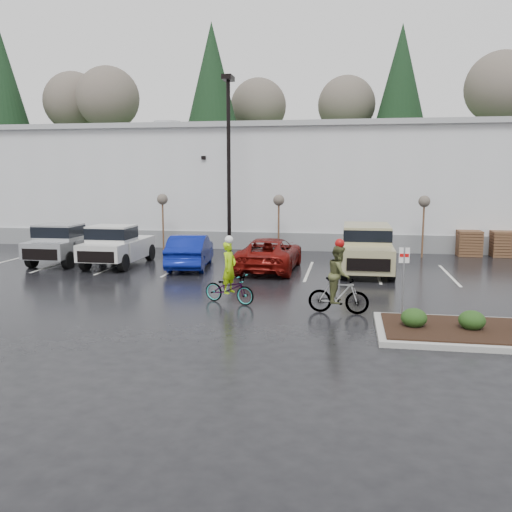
% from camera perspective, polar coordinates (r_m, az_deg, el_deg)
% --- Properties ---
extents(ground, '(120.00, 120.00, 0.00)m').
position_cam_1_polar(ground, '(16.52, 1.82, -6.40)').
color(ground, black).
rests_on(ground, ground).
extents(warehouse, '(60.50, 15.50, 7.20)m').
position_cam_1_polar(warehouse, '(37.86, 6.43, 7.61)').
color(warehouse, silver).
rests_on(warehouse, ground).
extents(wooded_ridge, '(80.00, 25.00, 6.00)m').
position_cam_1_polar(wooded_ridge, '(60.86, 7.66, 7.33)').
color(wooded_ridge, '#1E401A').
rests_on(wooded_ridge, ground).
extents(lamppost, '(0.50, 1.00, 9.22)m').
position_cam_1_polar(lamppost, '(28.51, -2.90, 11.43)').
color(lamppost, black).
rests_on(lamppost, ground).
extents(sapling_west, '(0.60, 0.60, 3.20)m').
position_cam_1_polar(sapling_west, '(30.58, -9.82, 5.58)').
color(sapling_west, '#43311B').
rests_on(sapling_west, ground).
extents(sapling_mid, '(0.60, 0.60, 3.20)m').
position_cam_1_polar(sapling_mid, '(29.08, 2.41, 5.55)').
color(sapling_mid, '#43311B').
rests_on(sapling_mid, ground).
extents(sapling_east, '(0.60, 0.60, 3.20)m').
position_cam_1_polar(sapling_east, '(29.10, 17.29, 5.17)').
color(sapling_east, '#43311B').
rests_on(sapling_east, ground).
extents(pallet_stack_a, '(1.20, 1.20, 1.35)m').
position_cam_1_polar(pallet_stack_a, '(30.69, 21.50, 1.27)').
color(pallet_stack_a, '#43311B').
rests_on(pallet_stack_a, ground).
extents(pallet_stack_b, '(1.20, 1.20, 1.35)m').
position_cam_1_polar(pallet_stack_b, '(31.08, 24.57, 1.18)').
color(pallet_stack_b, '#43311B').
rests_on(pallet_stack_b, ground).
extents(shrub_a, '(0.70, 0.70, 0.52)m').
position_cam_1_polar(shrub_a, '(15.41, 16.29, -6.26)').
color(shrub_a, '#173613').
rests_on(shrub_a, curb_island).
extents(shrub_b, '(0.70, 0.70, 0.52)m').
position_cam_1_polar(shrub_b, '(15.66, 21.78, -6.30)').
color(shrub_b, '#173613').
rests_on(shrub_b, curb_island).
extents(fire_lane_sign, '(0.30, 0.05, 2.20)m').
position_cam_1_polar(fire_lane_sign, '(16.35, 15.27, -1.81)').
color(fire_lane_sign, gray).
rests_on(fire_lane_sign, ground).
extents(pickup_silver, '(2.10, 5.20, 1.96)m').
position_cam_1_polar(pickup_silver, '(28.02, -19.10, 1.38)').
color(pickup_silver, '#A8ABB0').
rests_on(pickup_silver, ground).
extents(pickup_white, '(2.10, 5.20, 1.96)m').
position_cam_1_polar(pickup_white, '(26.55, -14.10, 1.22)').
color(pickup_white, silver).
rests_on(pickup_white, ground).
extents(car_blue, '(2.25, 4.85, 1.54)m').
position_cam_1_polar(car_blue, '(25.13, -6.93, 0.53)').
color(car_blue, navy).
rests_on(car_blue, ground).
extents(car_red, '(2.60, 5.34, 1.46)m').
position_cam_1_polar(car_red, '(24.32, 1.44, 0.23)').
color(car_red, '#6C0D09').
rests_on(car_red, ground).
extents(suv_tan, '(2.20, 5.10, 2.06)m').
position_cam_1_polar(suv_tan, '(24.17, 11.56, 0.71)').
color(suv_tan, tan).
rests_on(suv_tan, ground).
extents(cyclist_hivis, '(1.99, 1.25, 2.28)m').
position_cam_1_polar(cyclist_hivis, '(18.08, -2.83, -2.79)').
color(cyclist_hivis, '#3F3F44').
rests_on(cyclist_hivis, ground).
extents(cyclist_olive, '(1.83, 0.89, 2.34)m').
position_cam_1_polar(cyclist_olive, '(16.90, 8.70, -3.18)').
color(cyclist_olive, '#3F3F44').
rests_on(cyclist_olive, ground).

